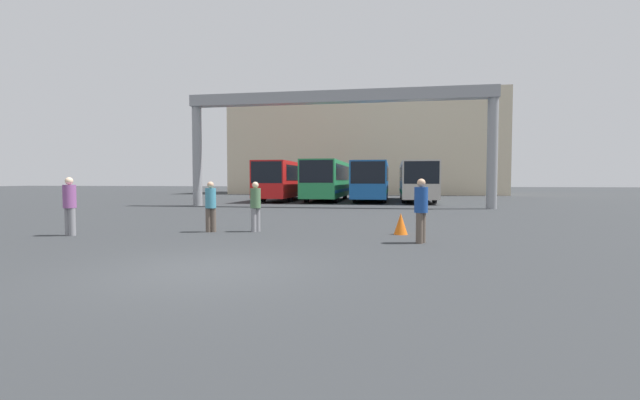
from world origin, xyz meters
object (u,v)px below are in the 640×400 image
(bus_slot_2, at_px, (372,179))
(pedestrian_mid_left, at_px, (256,205))
(pedestrian_near_right, at_px, (70,205))
(pedestrian_near_center, at_px, (421,209))
(bus_slot_3, at_px, (417,179))
(pedestrian_mid_right, at_px, (211,205))
(bus_slot_0, at_px, (287,179))
(bus_slot_1, at_px, (327,178))
(traffic_cone, at_px, (401,224))

(bus_slot_2, distance_m, pedestrian_mid_left, 21.74)
(pedestrian_mid_left, height_order, pedestrian_near_right, pedestrian_near_right)
(pedestrian_near_center, bearing_deg, bus_slot_3, 27.07)
(pedestrian_near_right, distance_m, pedestrian_near_center, 10.37)
(bus_slot_3, height_order, pedestrian_mid_left, bus_slot_3)
(bus_slot_3, xyz_separation_m, pedestrian_near_center, (-1.13, -23.12, -0.84))
(pedestrian_mid_left, bearing_deg, pedestrian_mid_right, -39.62)
(bus_slot_3, height_order, pedestrian_near_right, bus_slot_3)
(bus_slot_0, height_order, pedestrian_near_center, bus_slot_0)
(bus_slot_0, xyz_separation_m, bus_slot_1, (3.54, -0.90, 0.03))
(bus_slot_3, height_order, pedestrian_mid_right, bus_slot_3)
(pedestrian_mid_left, distance_m, pedestrian_near_center, 5.41)
(traffic_cone, bearing_deg, bus_slot_0, 112.61)
(pedestrian_mid_left, relative_size, pedestrian_near_center, 0.95)
(bus_slot_2, bearing_deg, pedestrian_mid_right, -100.68)
(bus_slot_0, xyz_separation_m, pedestrian_near_right, (-0.86, -23.58, -0.85))
(bus_slot_1, height_order, traffic_cone, bus_slot_1)
(pedestrian_near_right, bearing_deg, bus_slot_1, 91.28)
(bus_slot_1, xyz_separation_m, pedestrian_near_right, (-4.41, -22.68, -0.88))
(pedestrian_mid_left, relative_size, traffic_cone, 2.45)
(pedestrian_mid_left, bearing_deg, bus_slot_3, -159.34)
(pedestrian_mid_right, height_order, pedestrian_near_right, pedestrian_near_right)
(bus_slot_3, bearing_deg, pedestrian_mid_right, -109.42)
(pedestrian_near_center, height_order, traffic_cone, pedestrian_near_center)
(pedestrian_mid_left, bearing_deg, bus_slot_2, -150.24)
(bus_slot_3, bearing_deg, bus_slot_0, 178.60)
(bus_slot_2, relative_size, pedestrian_mid_left, 7.29)
(bus_slot_0, distance_m, bus_slot_1, 3.66)
(bus_slot_3, bearing_deg, traffic_cone, -94.35)
(bus_slot_2, bearing_deg, pedestrian_mid_left, -97.22)
(pedestrian_mid_left, xyz_separation_m, pedestrian_near_right, (-5.22, -1.89, 0.07))
(bus_slot_3, distance_m, traffic_cone, 21.48)
(bus_slot_0, height_order, pedestrian_mid_left, bus_slot_0)
(pedestrian_mid_right, bearing_deg, pedestrian_mid_left, -10.76)
(bus_slot_0, bearing_deg, pedestrian_near_center, -67.89)
(pedestrian_mid_right, relative_size, pedestrian_near_center, 0.95)
(bus_slot_0, height_order, pedestrian_mid_right, bus_slot_0)
(bus_slot_1, xyz_separation_m, pedestrian_near_center, (5.95, -22.48, -0.91))
(bus_slot_1, height_order, pedestrian_mid_right, bus_slot_1)
(pedestrian_mid_left, relative_size, pedestrian_mid_right, 1.00)
(bus_slot_3, distance_m, pedestrian_near_center, 23.16)
(pedestrian_mid_left, height_order, pedestrian_mid_right, pedestrian_mid_right)
(pedestrian_mid_left, height_order, pedestrian_near_center, pedestrian_near_center)
(bus_slot_1, xyz_separation_m, pedestrian_mid_left, (0.81, -20.79, -0.95))
(bus_slot_0, distance_m, pedestrian_near_center, 25.25)
(pedestrian_mid_right, xyz_separation_m, traffic_cone, (6.05, 0.39, -0.53))
(bus_slot_2, xyz_separation_m, pedestrian_mid_right, (-4.13, -21.88, -0.89))
(bus_slot_2, bearing_deg, bus_slot_1, -167.90)
(pedestrian_near_right, bearing_deg, bus_slot_3, 76.03)
(bus_slot_0, distance_m, pedestrian_mid_right, 22.24)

